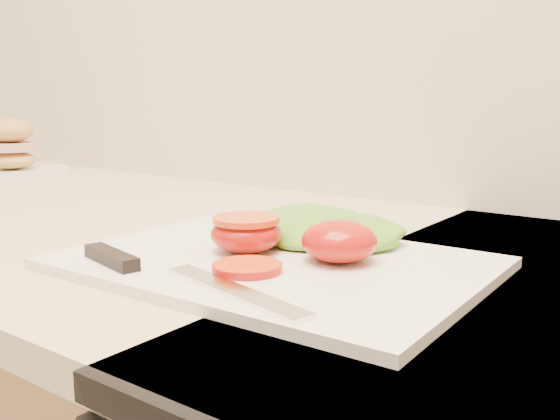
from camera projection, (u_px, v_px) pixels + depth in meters
The scene contains 8 objects.
cutting_board at pixel (274, 263), 0.59m from camera, with size 0.39×0.28×0.01m, color white.
tomato_half_dome at pixel (339, 241), 0.58m from camera, with size 0.07×0.07×0.04m, color #B7190F.
tomato_half_cut at pixel (246, 232), 0.61m from camera, with size 0.07×0.07×0.04m.
tomato_slice_0 at pixel (247, 267), 0.55m from camera, with size 0.06×0.06×0.01m, color orange.
lettuce_leaf_0 at pixel (306, 226), 0.66m from camera, with size 0.16×0.11×0.03m, color #63A82C.
lettuce_leaf_1 at pixel (348, 233), 0.64m from camera, with size 0.12×0.09×0.03m, color #63A82C.
knife at pixel (155, 269), 0.54m from camera, with size 0.27×0.06×0.01m.
sandwich_plate at pixel (10, 155), 1.28m from camera, with size 0.23×0.23×0.12m.
Camera 1 is at (0.48, 1.13, 1.09)m, focal length 40.00 mm.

